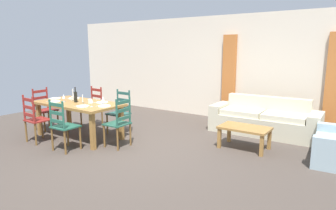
{
  "coord_description": "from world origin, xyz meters",
  "views": [
    {
      "loc": [
        3.66,
        -4.02,
        1.85
      ],
      "look_at": [
        0.39,
        0.72,
        0.75
      ],
      "focal_mm": 31.57,
      "sensor_mm": 36.0,
      "label": 1
    }
  ],
  "objects_px": {
    "coffee_table": "(245,130)",
    "dining_table": "(78,106)",
    "coffee_cup_secondary": "(73,98)",
    "dining_chair_near_right": "(63,126)",
    "wine_glass_near_left": "(64,97)",
    "wine_bottle": "(76,97)",
    "dining_chair_near_left": "(35,119)",
    "coffee_cup_primary": "(90,101)",
    "couch": "(264,121)",
    "wine_glass_near_right": "(92,101)",
    "dining_chair_far_right": "(120,112)",
    "dining_chair_far_left": "(93,107)",
    "wine_glass_far_right": "(103,99)",
    "wine_glass_far_left": "(74,95)",
    "dining_chair_head_west": "(44,109)",
    "dining_chair_head_east": "(119,123)"
  },
  "relations": [
    {
      "from": "coffee_table",
      "to": "dining_table",
      "type": "bearing_deg",
      "value": -157.84
    },
    {
      "from": "coffee_cup_secondary",
      "to": "coffee_table",
      "type": "height_order",
      "value": "coffee_cup_secondary"
    },
    {
      "from": "dining_chair_near_right",
      "to": "wine_glass_near_left",
      "type": "xyz_separation_m",
      "value": [
        -0.75,
        0.59,
        0.38
      ]
    },
    {
      "from": "wine_bottle",
      "to": "coffee_cup_secondary",
      "type": "distance_m",
      "value": 0.26
    },
    {
      "from": "dining_chair_near_left",
      "to": "coffee_cup_primary",
      "type": "height_order",
      "value": "dining_chair_near_left"
    },
    {
      "from": "coffee_table",
      "to": "wine_bottle",
      "type": "bearing_deg",
      "value": -158.04
    },
    {
      "from": "coffee_table",
      "to": "couch",
      "type": "bearing_deg",
      "value": 89.95
    },
    {
      "from": "dining_table",
      "to": "wine_glass_near_right",
      "type": "height_order",
      "value": "wine_glass_near_right"
    },
    {
      "from": "coffee_cup_secondary",
      "to": "coffee_table",
      "type": "distance_m",
      "value": 3.64
    },
    {
      "from": "dining_chair_far_right",
      "to": "coffee_cup_primary",
      "type": "bearing_deg",
      "value": -106.62
    },
    {
      "from": "dining_chair_far_left",
      "to": "wine_glass_near_right",
      "type": "relative_size",
      "value": 5.96
    },
    {
      "from": "dining_table",
      "to": "wine_bottle",
      "type": "xyz_separation_m",
      "value": [
        -0.06,
        -0.01,
        0.2
      ]
    },
    {
      "from": "dining_table",
      "to": "coffee_cup_primary",
      "type": "bearing_deg",
      "value": 12.28
    },
    {
      "from": "wine_bottle",
      "to": "wine_glass_far_right",
      "type": "height_order",
      "value": "wine_bottle"
    },
    {
      "from": "dining_table",
      "to": "dining_chair_near_left",
      "type": "relative_size",
      "value": 1.98
    },
    {
      "from": "coffee_table",
      "to": "dining_chair_near_left",
      "type": "bearing_deg",
      "value": -150.8
    },
    {
      "from": "dining_chair_near_left",
      "to": "dining_chair_far_left",
      "type": "distance_m",
      "value": 1.48
    },
    {
      "from": "wine_bottle",
      "to": "wine_glass_far_left",
      "type": "bearing_deg",
      "value": 149.7
    },
    {
      "from": "dining_chair_near_right",
      "to": "dining_chair_head_west",
      "type": "distance_m",
      "value": 1.79
    },
    {
      "from": "coffee_cup_secondary",
      "to": "couch",
      "type": "distance_m",
      "value": 4.21
    },
    {
      "from": "wine_glass_far_right",
      "to": "coffee_cup_primary",
      "type": "bearing_deg",
      "value": -162.11
    },
    {
      "from": "couch",
      "to": "coffee_cup_primary",
      "type": "bearing_deg",
      "value": -139.53
    },
    {
      "from": "dining_chair_far_left",
      "to": "dining_chair_head_east",
      "type": "xyz_separation_m",
      "value": [
        1.58,
        -0.75,
        0.0
      ]
    },
    {
      "from": "dining_chair_near_right",
      "to": "dining_chair_far_right",
      "type": "relative_size",
      "value": 1.0
    },
    {
      "from": "wine_bottle",
      "to": "wine_glass_far_left",
      "type": "xyz_separation_m",
      "value": [
        -0.25,
        0.15,
        -0.01
      ]
    },
    {
      "from": "dining_chair_far_left",
      "to": "dining_chair_far_right",
      "type": "bearing_deg",
      "value": -2.34
    },
    {
      "from": "wine_glass_near_left",
      "to": "couch",
      "type": "relative_size",
      "value": 0.07
    },
    {
      "from": "dining_chair_far_right",
      "to": "wine_bottle",
      "type": "xyz_separation_m",
      "value": [
        -0.54,
        -0.74,
        0.39
      ]
    },
    {
      "from": "coffee_cup_primary",
      "to": "couch",
      "type": "distance_m",
      "value": 3.77
    },
    {
      "from": "dining_chair_head_east",
      "to": "couch",
      "type": "relative_size",
      "value": 0.42
    },
    {
      "from": "wine_glass_far_right",
      "to": "dining_chair_far_right",
      "type": "bearing_deg",
      "value": 99.13
    },
    {
      "from": "dining_chair_near_left",
      "to": "dining_chair_near_right",
      "type": "xyz_separation_m",
      "value": [
        0.89,
        -0.01,
        0.0
      ]
    },
    {
      "from": "wine_glass_near_left",
      "to": "dining_chair_near_right",
      "type": "bearing_deg",
      "value": -38.21
    },
    {
      "from": "dining_table",
      "to": "dining_chair_near_left",
      "type": "distance_m",
      "value": 0.86
    },
    {
      "from": "dining_chair_far_left",
      "to": "dining_table",
      "type": "bearing_deg",
      "value": -60.51
    },
    {
      "from": "wine_glass_near_right",
      "to": "wine_glass_far_left",
      "type": "relative_size",
      "value": 1.0
    },
    {
      "from": "dining_chair_far_right",
      "to": "coffee_cup_secondary",
      "type": "bearing_deg",
      "value": -140.22
    },
    {
      "from": "wine_glass_near_left",
      "to": "coffee_cup_secondary",
      "type": "xyz_separation_m",
      "value": [
        0.01,
        0.22,
        -0.07
      ]
    },
    {
      "from": "dining_chair_head_east",
      "to": "coffee_cup_secondary",
      "type": "relative_size",
      "value": 10.67
    },
    {
      "from": "dining_chair_near_right",
      "to": "wine_glass_far_left",
      "type": "distance_m",
      "value": 1.21
    },
    {
      "from": "dining_chair_near_left",
      "to": "wine_glass_far_left",
      "type": "xyz_separation_m",
      "value": [
        0.13,
        0.85,
        0.38
      ]
    },
    {
      "from": "wine_glass_near_right",
      "to": "wine_glass_far_left",
      "type": "distance_m",
      "value": 0.95
    },
    {
      "from": "dining_table",
      "to": "dining_chair_head_east",
      "type": "xyz_separation_m",
      "value": [
        1.14,
        0.02,
        -0.19
      ]
    },
    {
      "from": "dining_chair_near_right",
      "to": "dining_chair_far_left",
      "type": "relative_size",
      "value": 1.0
    },
    {
      "from": "wine_glass_far_left",
      "to": "coffee_table",
      "type": "xyz_separation_m",
      "value": [
        3.44,
        1.14,
        -0.51
      ]
    },
    {
      "from": "dining_chair_near_left",
      "to": "coffee_table",
      "type": "height_order",
      "value": "dining_chair_near_left"
    },
    {
      "from": "wine_glass_near_right",
      "to": "wine_glass_far_left",
      "type": "height_order",
      "value": "same"
    },
    {
      "from": "wine_glass_far_left",
      "to": "dining_table",
      "type": "bearing_deg",
      "value": -23.76
    },
    {
      "from": "dining_chair_near_left",
      "to": "dining_chair_head_east",
      "type": "relative_size",
      "value": 1.0
    },
    {
      "from": "dining_chair_near_right",
      "to": "dining_chair_head_west",
      "type": "height_order",
      "value": "same"
    }
  ]
}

